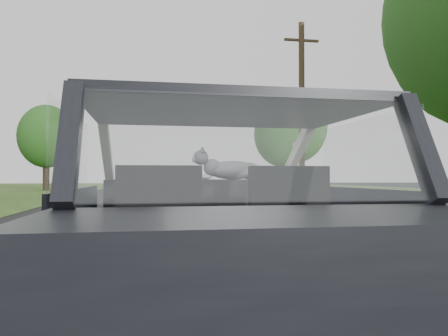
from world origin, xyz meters
name	(u,v)px	position (x,y,z in m)	size (l,w,h in m)	color
ground	(215,325)	(0.00, 0.00, 0.00)	(140.00, 140.00, 0.00)	black
subject_car	(215,220)	(0.00, 0.00, 0.72)	(1.80, 4.00, 1.45)	black
dashboard	(204,197)	(0.00, 0.62, 0.85)	(1.58, 0.45, 0.30)	black
driver_seat	(158,200)	(-0.40, -0.29, 0.88)	(0.50, 0.72, 0.42)	black
passenger_seat	(283,199)	(0.40, -0.29, 0.88)	(0.50, 0.72, 0.42)	black
steering_wheel	(156,190)	(-0.40, 0.33, 0.92)	(0.36, 0.36, 0.04)	black
cat	(233,169)	(0.25, 0.59, 1.09)	(0.61, 0.19, 0.27)	slate
guardrail	(301,191)	(4.30, 10.00, 0.58)	(0.05, 90.00, 0.32)	gray
other_car	(149,182)	(-0.31, 20.06, 0.76)	(1.82, 4.62, 1.52)	silver
highway_sign	(297,169)	(6.70, 17.08, 1.39)	(0.11, 1.11, 2.78)	#0E4C17
utility_pole	(302,112)	(5.95, 14.31, 3.75)	(0.24, 0.24, 7.51)	brown
tree_2	(282,147)	(9.80, 28.87, 3.29)	(4.34, 4.34, 6.57)	#295F21
tree_3	(295,141)	(11.79, 31.65, 4.05)	(5.35, 5.35, 8.10)	#295F21
tree_6	(46,149)	(-7.85, 31.67, 3.14)	(4.14, 4.14, 6.28)	#295F21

